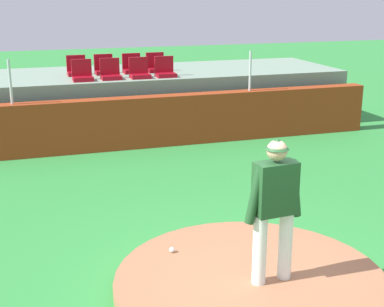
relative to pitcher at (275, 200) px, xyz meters
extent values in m
plane|color=#308C3B|center=(-0.21, 0.14, -1.24)|extent=(60.00, 60.00, 0.00)
cylinder|color=#A16947|center=(-0.21, 0.14, -1.14)|extent=(3.36, 3.36, 0.20)
cylinder|color=white|center=(-0.17, -0.01, -0.60)|extent=(0.17, 0.17, 0.87)
cylinder|color=white|center=(0.17, 0.01, -0.60)|extent=(0.17, 0.17, 0.87)
cube|color=#1E4723|center=(0.00, 0.00, 0.15)|extent=(0.51, 0.30, 0.63)
cylinder|color=#1E4723|center=(-0.26, -0.02, 0.11)|extent=(0.26, 0.13, 0.71)
cylinder|color=#1E4723|center=(0.26, 0.02, 0.11)|extent=(0.22, 0.13, 0.71)
sphere|color=tan|center=(0.00, 0.00, 0.60)|extent=(0.24, 0.24, 0.24)
cone|color=#1E4723|center=(0.00, 0.00, 0.68)|extent=(0.30, 0.30, 0.13)
sphere|color=white|center=(-0.95, 1.06, -1.00)|extent=(0.07, 0.07, 0.07)
cube|color=#963617|center=(-0.21, 6.97, -0.64)|extent=(12.02, 0.40, 1.20)
cylinder|color=silver|center=(-2.89, 6.97, 0.45)|extent=(0.06, 0.06, 0.97)
cylinder|color=silver|center=(2.68, 6.97, 0.45)|extent=(0.06, 0.06, 0.97)
cube|color=gray|center=(-0.21, 9.14, -0.50)|extent=(11.99, 3.20, 1.47)
cube|color=maroon|center=(-1.24, 7.98, 0.29)|extent=(0.48, 0.44, 0.10)
cube|color=maroon|center=(-1.24, 8.16, 0.54)|extent=(0.48, 0.08, 0.40)
cube|color=maroon|center=(-0.55, 8.00, 0.29)|extent=(0.48, 0.44, 0.10)
cube|color=maroon|center=(-0.55, 8.18, 0.54)|extent=(0.48, 0.08, 0.40)
cube|color=maroon|center=(0.17, 7.98, 0.29)|extent=(0.48, 0.44, 0.10)
cube|color=maroon|center=(0.17, 8.16, 0.54)|extent=(0.48, 0.08, 0.40)
cube|color=maroon|center=(0.83, 7.98, 0.29)|extent=(0.48, 0.44, 0.10)
cube|color=maroon|center=(0.83, 8.16, 0.54)|extent=(0.48, 0.08, 0.40)
cube|color=maroon|center=(-1.27, 8.89, 0.29)|extent=(0.48, 0.44, 0.10)
cube|color=maroon|center=(-1.27, 9.07, 0.54)|extent=(0.48, 0.08, 0.40)
cube|color=maroon|center=(-0.56, 8.91, 0.29)|extent=(0.48, 0.44, 0.10)
cube|color=maroon|center=(-0.56, 9.09, 0.54)|extent=(0.48, 0.08, 0.40)
cube|color=maroon|center=(0.17, 8.89, 0.29)|extent=(0.48, 0.44, 0.10)
cube|color=maroon|center=(0.17, 9.07, 0.54)|extent=(0.48, 0.08, 0.40)
cube|color=maroon|center=(0.82, 8.90, 0.29)|extent=(0.48, 0.44, 0.10)
cube|color=maroon|center=(0.82, 9.08, 0.54)|extent=(0.48, 0.08, 0.40)
camera|label=1|loc=(-2.71, -5.40, 2.34)|focal=51.59mm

